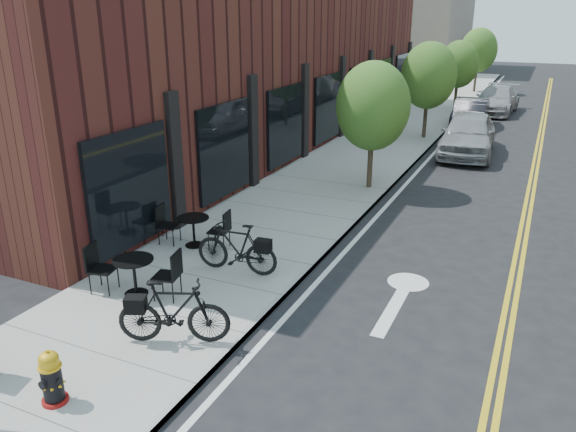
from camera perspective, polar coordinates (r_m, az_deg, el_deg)
The scene contains 16 objects.
ground at distance 9.81m, azimuth -4.28°, elevation -12.40°, with size 120.00×120.00×0.00m, color black.
sidewalk_near at distance 18.97m, azimuth 5.04°, elevation 4.14°, with size 4.00×70.00×0.12m, color #9E9B93.
building_near at distance 23.76m, azimuth -1.88°, elevation 15.89°, with size 5.00×28.00×7.00m, color #431815.
bg_building_left at distance 56.50m, azimuth 13.17°, elevation 19.41°, with size 8.00×14.00×10.00m, color #726656.
tree_near_a at distance 17.06m, azimuth 8.62°, elevation 10.96°, with size 2.20×2.20×3.81m.
tree_near_b at distance 24.77m, azimuth 14.10°, elevation 13.67°, with size 2.30×2.30×3.98m.
tree_near_c at distance 32.64m, azimuth 16.96°, elevation 14.52°, with size 2.10×2.10×3.67m.
tree_near_d at distance 40.53m, azimuth 18.79°, elevation 15.65°, with size 2.40×2.40×4.11m.
fire_hydrant at distance 8.67m, azimuth -22.89°, elevation -14.90°, with size 0.38×0.38×0.83m.
bicycle_left at distance 11.66m, azimuth -5.25°, elevation -3.22°, with size 0.51×1.80×1.08m, color black.
bicycle_right at distance 9.41m, azimuth -11.54°, elevation -9.53°, with size 0.52×1.84×1.11m, color black.
bistro_set_b at distance 11.11m, azimuth -15.36°, elevation -5.44°, with size 1.83×0.92×0.96m.
bistro_set_c at distance 13.09m, azimuth -9.58°, elevation -1.13°, with size 1.73×0.84×0.91m.
parked_car_a at distance 22.79m, azimuth 17.82°, elevation 7.94°, with size 1.93×4.79×1.63m, color #929399.
parked_car_b at distance 28.30m, azimuth 18.01°, elevation 9.87°, with size 1.44×4.13×1.36m, color black.
parked_car_c at distance 33.00m, azimuth 20.40°, elevation 10.99°, with size 1.98×4.88×1.42m, color #9D9DA1.
Camera 1 is at (4.10, -7.18, 5.27)m, focal length 35.00 mm.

